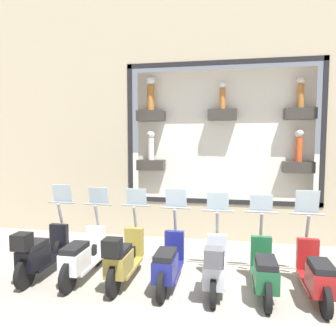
{
  "coord_description": "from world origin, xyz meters",
  "views": [
    {
      "loc": [
        -5.02,
        -0.23,
        2.59
      ],
      "look_at": [
        1.93,
        1.1,
        1.99
      ],
      "focal_mm": 35.0,
      "sensor_mm": 36.0,
      "label": 1
    }
  ],
  "objects": [
    {
      "name": "scooter_red_1",
      "position": [
        0.49,
        -1.63,
        0.43
      ],
      "size": [
        1.8,
        0.6,
        1.68
      ],
      "color": "black",
      "rests_on": "ground_plane"
    },
    {
      "name": "scooter_white_6",
      "position": [
        0.49,
        2.45,
        0.44
      ],
      "size": [
        1.81,
        0.61,
        1.63
      ],
      "color": "black",
      "rests_on": "ground_plane"
    },
    {
      "name": "scooter_black_7",
      "position": [
        0.43,
        3.27,
        0.49
      ],
      "size": [
        1.81,
        0.61,
        1.66
      ],
      "color": "black",
      "rests_on": "ground_plane"
    },
    {
      "name": "scooter_navy_4",
      "position": [
        0.49,
        0.82,
        0.43
      ],
      "size": [
        1.8,
        0.6,
        1.65
      ],
      "color": "black",
      "rests_on": "ground_plane"
    },
    {
      "name": "building_facade",
      "position": [
        3.6,
        -0.0,
        4.21
      ],
      "size": [
        1.21,
        36.0,
        8.28
      ],
      "color": "tan",
      "rests_on": "ground_plane"
    },
    {
      "name": "scooter_green_2",
      "position": [
        0.48,
        -0.81,
        0.42
      ],
      "size": [
        1.8,
        0.6,
        1.58
      ],
      "color": "black",
      "rests_on": "ground_plane"
    },
    {
      "name": "scooter_silver_3",
      "position": [
        0.42,
        0.0,
        0.46
      ],
      "size": [
        1.79,
        0.61,
        1.59
      ],
      "color": "black",
      "rests_on": "ground_plane"
    },
    {
      "name": "scooter_olive_5",
      "position": [
        0.43,
        1.64,
        0.49
      ],
      "size": [
        1.81,
        0.6,
        1.62
      ],
      "color": "black",
      "rests_on": "ground_plane"
    },
    {
      "name": "ground_plane",
      "position": [
        0.0,
        0.0,
        0.0
      ],
      "size": [
        120.0,
        120.0,
        0.0
      ],
      "primitive_type": "plane",
      "color": "gray"
    }
  ]
}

